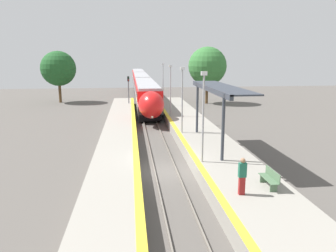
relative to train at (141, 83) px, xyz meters
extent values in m
plane|color=#56514C|center=(0.00, -43.79, -2.29)|extent=(120.00, 120.00, 0.00)
cube|color=slate|center=(-0.72, -43.79, -2.22)|extent=(0.08, 90.00, 0.15)
cube|color=slate|center=(0.72, -43.79, -2.22)|extent=(0.08, 90.00, 0.15)
cube|color=black|center=(0.00, -18.81, -1.64)|extent=(2.50, 17.93, 0.87)
cube|color=#38383D|center=(0.00, -18.81, -0.74)|extent=(2.84, 19.49, 0.91)
cube|color=white|center=(0.00, -18.81, -0.13)|extent=(2.86, 19.49, 0.31)
cube|color=red|center=(0.00, -18.81, 0.71)|extent=(2.84, 19.49, 1.38)
cube|color=black|center=(0.00, -18.81, 0.65)|extent=(2.87, 17.93, 0.76)
cube|color=#9E9EA3|center=(0.00, -18.81, 1.55)|extent=(2.56, 19.49, 0.30)
cylinder|color=black|center=(-0.72, -25.95, -1.86)|extent=(0.12, 0.87, 0.87)
cylinder|color=black|center=(0.72, -25.95, -1.86)|extent=(0.12, 0.87, 0.87)
cylinder|color=black|center=(-0.72, -23.75, -1.86)|extent=(0.12, 0.87, 0.87)
cylinder|color=black|center=(0.72, -23.75, -1.86)|extent=(0.12, 0.87, 0.87)
cylinder|color=black|center=(-0.72, -13.87, -1.86)|extent=(0.12, 0.87, 0.87)
cylinder|color=black|center=(0.72, -13.87, -1.86)|extent=(0.12, 0.87, 0.87)
cylinder|color=black|center=(-0.72, -11.67, -1.86)|extent=(0.12, 0.87, 0.87)
cylinder|color=black|center=(0.72, -11.67, -1.86)|extent=(0.12, 0.87, 0.87)
ellipsoid|color=red|center=(0.00, -29.79, 0.10)|extent=(2.73, 3.72, 2.86)
ellipsoid|color=black|center=(0.00, -30.26, 0.57)|extent=(1.99, 2.17, 1.46)
sphere|color=#F9F4CC|center=(0.00, -31.19, -0.95)|extent=(0.24, 0.24, 0.24)
cube|color=black|center=(0.00, 1.48, -1.64)|extent=(2.50, 17.93, 0.87)
cube|color=#38383D|center=(0.00, 1.48, -0.74)|extent=(2.84, 19.49, 0.91)
cube|color=white|center=(0.00, 1.48, -0.13)|extent=(2.86, 19.49, 0.31)
cube|color=red|center=(0.00, 1.48, 0.71)|extent=(2.84, 19.49, 1.38)
cube|color=black|center=(0.00, 1.48, 0.65)|extent=(2.87, 17.93, 0.76)
cube|color=#9E9EA3|center=(0.00, 1.48, 1.55)|extent=(2.56, 19.49, 0.30)
cylinder|color=black|center=(-0.72, -5.66, -1.86)|extent=(0.12, 0.87, 0.87)
cylinder|color=black|center=(0.72, -5.66, -1.86)|extent=(0.12, 0.87, 0.87)
cylinder|color=black|center=(-0.72, -3.46, -1.86)|extent=(0.12, 0.87, 0.87)
cylinder|color=black|center=(0.72, -3.46, -1.86)|extent=(0.12, 0.87, 0.87)
cylinder|color=black|center=(-0.72, 6.42, -1.86)|extent=(0.12, 0.87, 0.87)
cylinder|color=black|center=(0.72, 6.42, -1.86)|extent=(0.12, 0.87, 0.87)
cylinder|color=black|center=(-0.72, 8.62, -1.86)|extent=(0.12, 0.87, 0.87)
cylinder|color=black|center=(0.72, 8.62, -1.86)|extent=(0.12, 0.87, 0.87)
cube|color=black|center=(0.00, 21.77, -1.64)|extent=(2.50, 17.93, 0.87)
cube|color=#38383D|center=(0.00, 21.77, -0.74)|extent=(2.84, 19.49, 0.91)
cube|color=white|center=(0.00, 21.77, -0.13)|extent=(2.86, 19.49, 0.31)
cube|color=red|center=(0.00, 21.77, 0.71)|extent=(2.84, 19.49, 1.38)
cube|color=black|center=(0.00, 21.77, 0.65)|extent=(2.87, 17.93, 0.76)
cube|color=#9E9EA3|center=(0.00, 21.77, 1.55)|extent=(2.56, 19.49, 0.30)
cylinder|color=black|center=(-0.72, 14.62, -1.86)|extent=(0.12, 0.87, 0.87)
cylinder|color=black|center=(0.72, 14.62, -1.86)|extent=(0.12, 0.87, 0.87)
cylinder|color=black|center=(-0.72, 16.82, -1.86)|extent=(0.12, 0.87, 0.87)
cylinder|color=black|center=(0.72, 16.82, -1.86)|extent=(0.12, 0.87, 0.87)
cylinder|color=black|center=(-0.72, 26.71, -1.86)|extent=(0.12, 0.87, 0.87)
cylinder|color=black|center=(0.72, 26.71, -1.86)|extent=(0.12, 0.87, 0.87)
cylinder|color=black|center=(-0.72, 28.91, -1.86)|extent=(0.12, 0.87, 0.87)
cylinder|color=black|center=(0.72, 28.91, -1.86)|extent=(0.12, 0.87, 0.87)
cube|color=gray|center=(3.77, -43.79, -1.82)|extent=(4.14, 64.00, 0.94)
cube|color=yellow|center=(1.89, -43.79, -1.35)|extent=(0.40, 64.00, 0.01)
cube|color=gray|center=(-3.21, -43.79, -1.82)|extent=(3.03, 64.00, 0.94)
cube|color=yellow|center=(-1.89, -43.79, -1.35)|extent=(0.40, 64.00, 0.01)
cube|color=#4C6B4C|center=(4.63, -49.80, -1.14)|extent=(0.36, 0.06, 0.42)
cube|color=#4C6B4C|center=(4.63, -48.56, -1.14)|extent=(0.36, 0.06, 0.42)
cube|color=#4C6B4C|center=(4.63, -49.18, -0.92)|extent=(0.44, 1.65, 0.03)
cube|color=#4C6B4C|center=(4.83, -49.18, -0.68)|extent=(0.04, 1.65, 0.44)
cube|color=maroon|center=(2.98, -49.91, -0.91)|extent=(0.28, 0.20, 0.88)
cube|color=#1E604C|center=(2.98, -49.91, -0.13)|extent=(0.36, 0.22, 0.69)
sphere|color=#936B4C|center=(2.98, -49.91, 0.34)|extent=(0.24, 0.24, 0.24)
cylinder|color=#59595E|center=(-2.41, -17.79, -0.29)|extent=(0.14, 0.14, 4.02)
cube|color=black|center=(-2.41, -17.79, 2.07)|extent=(0.28, 0.20, 0.70)
sphere|color=black|center=(-2.41, -17.90, 2.24)|extent=(0.14, 0.14, 0.14)
sphere|color=red|center=(-2.41, -17.90, 1.90)|extent=(0.14, 0.14, 0.14)
cylinder|color=#9E9EA3|center=(2.20, -44.82, 1.32)|extent=(0.12, 0.12, 5.35)
cube|color=silver|center=(2.20, -44.82, 4.12)|extent=(0.36, 0.20, 0.24)
cylinder|color=#9E9EA3|center=(2.20, -36.69, 1.32)|extent=(0.12, 0.12, 5.35)
cube|color=silver|center=(2.20, -36.69, 4.12)|extent=(0.36, 0.20, 0.24)
cylinder|color=#9E9EA3|center=(2.20, -28.56, 1.32)|extent=(0.12, 0.12, 5.35)
cube|color=silver|center=(2.20, -28.56, 4.12)|extent=(0.36, 0.20, 0.24)
cylinder|color=#9E9EA3|center=(2.20, -20.44, 1.32)|extent=(0.12, 0.12, 5.35)
cube|color=silver|center=(2.20, -20.44, 4.12)|extent=(0.36, 0.20, 0.24)
cylinder|color=#333842|center=(3.50, -44.70, 0.68)|extent=(0.20, 0.20, 4.06)
cylinder|color=#333842|center=(3.50, -36.75, 0.68)|extent=(0.20, 0.20, 4.06)
cube|color=#333842|center=(3.50, -40.73, 2.81)|extent=(0.24, 10.95, 0.36)
cube|color=#333842|center=(4.40, -40.73, 2.93)|extent=(2.00, 10.95, 0.10)
cylinder|color=brown|center=(-13.61, -8.81, -0.65)|extent=(0.44, 0.44, 3.28)
sphere|color=#1E5123|center=(-13.61, -8.81, 3.22)|extent=(5.60, 5.60, 5.60)
cylinder|color=brown|center=(10.02, -12.66, -0.53)|extent=(0.44, 0.44, 3.52)
sphere|color=#337033|center=(10.02, -12.66, 3.64)|extent=(6.03, 6.03, 6.03)
camera|label=1|loc=(-2.17, -64.01, 5.08)|focal=35.00mm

